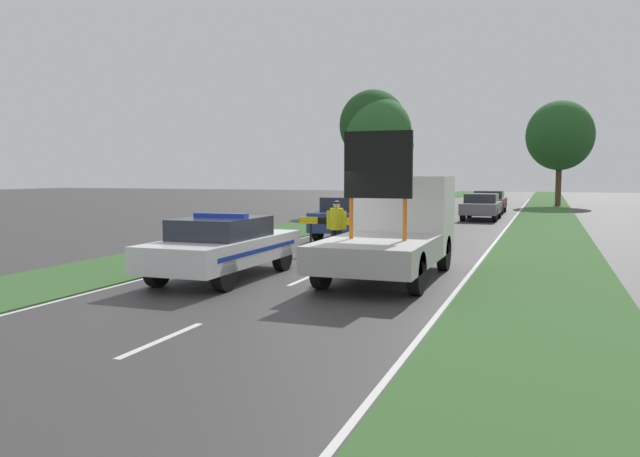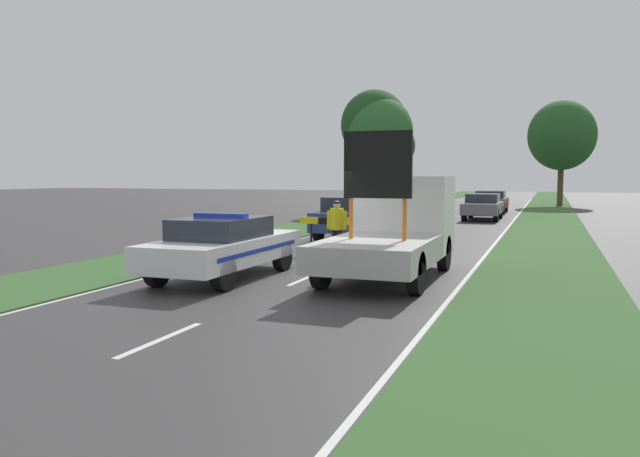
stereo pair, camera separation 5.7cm
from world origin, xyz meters
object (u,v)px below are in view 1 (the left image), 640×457
queued_car_van_white (390,209)px  roadside_tree_mid_left (394,146)px  pedestrian_civilian (370,225)px  traffic_cone_near_police (359,243)px  queued_car_suv_grey (482,206)px  queued_car_wagon_maroon (489,201)px  work_truck (395,228)px  traffic_cone_centre_front (398,248)px  queued_car_hatch_blue (349,217)px  police_officer (337,224)px  roadside_tree_near_left (373,126)px  roadside_tree_near_right (560,136)px  police_car (224,246)px  road_barrier (355,224)px  roadside_tree_mid_right (378,132)px

queued_car_van_white → roadside_tree_mid_left: 18.61m
pedestrian_civilian → roadside_tree_mid_left: 30.46m
pedestrian_civilian → traffic_cone_near_police: 1.80m
queued_car_suv_grey → queued_car_wagon_maroon: size_ratio=1.07×
work_truck → traffic_cone_centre_front: size_ratio=9.83×
queued_car_hatch_blue → queued_car_van_white: 6.20m
roadside_tree_mid_left → queued_car_van_white: bearing=-77.1°
queued_car_van_white → queued_car_suv_grey: queued_car_van_white is taller
work_truck → police_officer: (-2.28, 2.37, -0.15)m
traffic_cone_centre_front → work_truck: bearing=-78.4°
roadside_tree_near_left → roadside_tree_near_right: size_ratio=0.95×
police_car → road_barrier: police_car is taller
traffic_cone_centre_front → queued_car_van_white: size_ratio=0.13×
police_car → roadside_tree_near_right: bearing=83.9°
work_truck → queued_car_wagon_maroon: size_ratio=1.26×
work_truck → queued_car_van_white: (-3.58, 14.22, -0.36)m
police_officer → pedestrian_civilian: size_ratio=0.99×
police_officer → pedestrian_civilian: pedestrian_civilian is taller
police_car → roadside_tree_mid_right: roadside_tree_mid_right is taller
traffic_cone_centre_front → queued_car_hatch_blue: 5.68m
police_officer → roadside_tree_near_left: size_ratio=0.22×
traffic_cone_near_police → roadside_tree_mid_right: 20.06m
pedestrian_civilian → queued_car_van_white: size_ratio=0.40×
work_truck → queued_car_wagon_maroon: 25.98m
queued_car_wagon_maroon → roadside_tree_near_left: size_ratio=0.57×
queued_car_van_white → queued_car_wagon_maroon: queued_car_van_white is taller
police_car → work_truck: 4.11m
traffic_cone_near_police → roadside_tree_mid_right: bearing=103.2°
queued_car_van_white → roadside_tree_near_right: roadside_tree_near_right is taller
traffic_cone_near_police → roadside_tree_near_right: roadside_tree_near_right is taller
work_truck → roadside_tree_near_left: size_ratio=0.71×
queued_car_hatch_blue → queued_car_wagon_maroon: (3.68, 17.95, -0.07)m
queued_car_wagon_maroon → roadside_tree_mid_right: (-6.48, -3.11, 4.28)m
work_truck → roadside_tree_mid_left: size_ratio=0.88×
police_officer → queued_car_hatch_blue: bearing=-75.3°
police_officer → traffic_cone_centre_front: police_officer is taller
queued_car_hatch_blue → queued_car_wagon_maroon: 18.33m
queued_car_suv_grey → police_car: bearing=80.2°
queued_car_hatch_blue → roadside_tree_near_left: (-3.21, 15.19, 4.65)m
queued_car_hatch_blue → queued_car_wagon_maroon: size_ratio=1.04×
work_truck → road_barrier: (-1.88, 2.95, -0.18)m
roadside_tree_mid_left → roadside_tree_mid_right: bearing=-82.8°
roadside_tree_mid_right → queued_car_hatch_blue: bearing=-79.3°
pedestrian_civilian → roadside_tree_near_left: size_ratio=0.22×
police_officer → traffic_cone_near_police: (0.23, 1.53, -0.70)m
queued_car_wagon_maroon → roadside_tree_mid_left: size_ratio=0.70×
queued_car_wagon_maroon → roadside_tree_near_right: size_ratio=0.54×
traffic_cone_near_police → queued_car_wagon_maroon: queued_car_wagon_maroon is taller
police_car → traffic_cone_centre_front: bearing=65.2°
police_car → queued_car_van_white: size_ratio=1.16×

